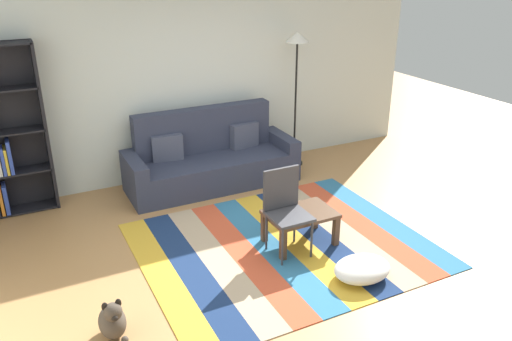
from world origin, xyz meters
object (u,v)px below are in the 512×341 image
at_px(couch, 210,160).
at_px(tv_remote, 294,212).
at_px(folding_chair, 285,204).
at_px(standing_lamp, 297,55).
at_px(coffee_table, 300,218).
at_px(pouf, 362,269).
at_px(dog, 112,321).

distance_m(couch, tv_remote, 1.89).
distance_m(couch, folding_chair, 1.95).
bearing_deg(tv_remote, standing_lamp, 81.82).
bearing_deg(folding_chair, coffee_table, 54.34).
height_order(couch, coffee_table, couch).
height_order(couch, pouf, couch).
bearing_deg(standing_lamp, coffee_table, -118.93).
relative_size(coffee_table, standing_lamp, 0.38).
distance_m(dog, standing_lamp, 4.37).
distance_m(dog, folding_chair, 2.01).
height_order(couch, tv_remote, couch).
xyz_separation_m(tv_remote, folding_chair, (-0.14, -0.05, 0.15)).
height_order(dog, standing_lamp, standing_lamp).
relative_size(pouf, folding_chair, 0.64).
height_order(coffee_table, tv_remote, tv_remote).
bearing_deg(tv_remote, couch, 118.06).
height_order(pouf, tv_remote, tv_remote).
height_order(coffee_table, folding_chair, folding_chair).
bearing_deg(dog, tv_remote, 16.24).
distance_m(pouf, folding_chair, 0.98).
height_order(couch, dog, couch).
distance_m(dog, tv_remote, 2.14).
xyz_separation_m(dog, folding_chair, (1.90, 0.54, 0.37)).
xyz_separation_m(dog, tv_remote, (2.04, 0.60, 0.22)).
bearing_deg(couch, coffee_table, -82.31).
bearing_deg(standing_lamp, folding_chair, -122.84).
relative_size(dog, standing_lamp, 0.21).
height_order(pouf, standing_lamp, standing_lamp).
bearing_deg(coffee_table, standing_lamp, 61.07).
bearing_deg(folding_chair, tv_remote, 63.76).
relative_size(standing_lamp, folding_chair, 2.13).
bearing_deg(pouf, folding_chair, 117.21).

